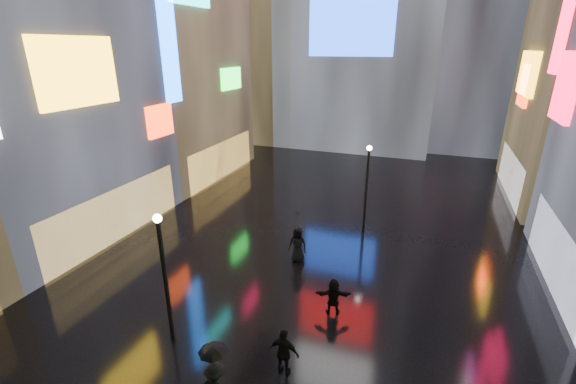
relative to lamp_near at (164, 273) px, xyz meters
The scene contains 11 objects.
ground 12.72m from the lamp_near, 75.15° to the left, with size 140.00×140.00×0.00m, color black.
building_left_mid 16.76m from the lamp_near, 155.03° to the left, with size 10.28×12.70×24.00m.
building_left_far 23.48m from the lamp_near, 125.50° to the left, with size 10.28×12.00×22.00m.
tower_flank_left 37.03m from the lamp_near, 107.69° to the left, with size 10.00×10.00×26.00m, color black.
lamp_near is the anchor object (origin of this frame).
lamp_far 12.99m from the lamp_near, 66.92° to the left, with size 0.30×0.30×5.20m.
pedestrian_3 4.95m from the lamp_near, ahead, with size 1.05×0.44×1.80m, color black.
pedestrian_4 7.76m from the lamp_near, 70.15° to the left, with size 0.93×0.61×1.91m, color black.
pedestrian_5 6.76m from the lamp_near, 34.67° to the left, with size 1.48×0.47×1.59m, color black.
umbrella_1 3.79m from the lamp_near, 33.03° to the right, with size 0.82×0.82×0.72m, color black.
umbrella_2 7.52m from the lamp_near, 70.15° to the left, with size 1.00×1.02×0.92m, color black.
Camera 1 is at (4.94, -1.35, 10.40)m, focal length 24.00 mm.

